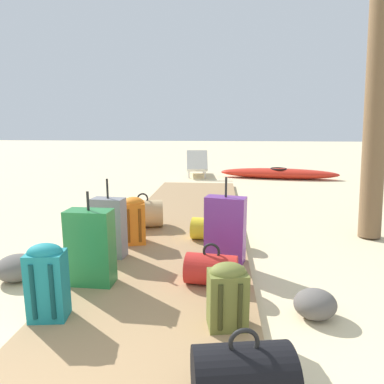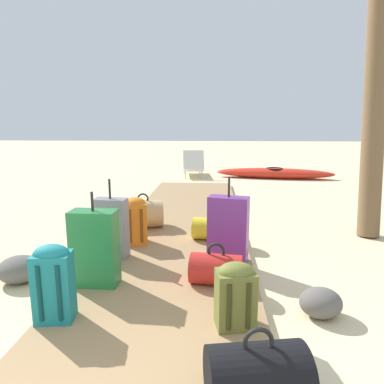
{
  "view_description": "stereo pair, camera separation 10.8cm",
  "coord_description": "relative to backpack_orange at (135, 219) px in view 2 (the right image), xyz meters",
  "views": [
    {
      "loc": [
        0.56,
        -0.64,
        1.55
      ],
      "look_at": [
        0.14,
        4.47,
        0.55
      ],
      "focal_mm": 32.32,
      "sensor_mm": 36.0,
      "label": 1
    },
    {
      "loc": [
        0.46,
        -0.64,
        1.55
      ],
      "look_at": [
        0.14,
        4.47,
        0.55
      ],
      "focal_mm": 32.32,
      "sensor_mm": 36.0,
      "label": 2
    }
  ],
  "objects": [
    {
      "name": "duffel_bag_red",
      "position": [
        1.0,
        -1.08,
        -0.16
      ],
      "size": [
        0.51,
        0.35,
        0.4
      ],
      "color": "red",
      "rests_on": "boardwalk"
    },
    {
      "name": "suitcase_green",
      "position": [
        -0.12,
        -1.15,
        0.05
      ],
      "size": [
        0.42,
        0.23,
        0.88
      ],
      "color": "#237538",
      "rests_on": "boardwalk"
    },
    {
      "name": "suitcase_grey",
      "position": [
        -0.16,
        -0.47,
        0.03
      ],
      "size": [
        0.38,
        0.22,
        0.89
      ],
      "color": "slate",
      "rests_on": "boardwalk"
    },
    {
      "name": "boardwalk",
      "position": [
        0.51,
        0.61,
        -0.35
      ],
      "size": [
        1.77,
        8.14,
        0.08
      ],
      "primitive_type": "cube",
      "color": "#9E7A51",
      "rests_on": "ground"
    },
    {
      "name": "backpack_orange",
      "position": [
        0.0,
        0.0,
        0.0
      ],
      "size": [
        0.33,
        0.32,
        0.59
      ],
      "color": "orange",
      "rests_on": "boardwalk"
    },
    {
      "name": "duffel_bag_black",
      "position": [
        1.21,
        -2.5,
        -0.13
      ],
      "size": [
        0.57,
        0.43,
        0.46
      ],
      "color": "black",
      "rests_on": "boardwalk"
    },
    {
      "name": "backpack_olive",
      "position": [
        1.14,
        -1.76,
        -0.05
      ],
      "size": [
        0.31,
        0.26,
        0.5
      ],
      "color": "olive",
      "rests_on": "boardwalk"
    },
    {
      "name": "duffel_bag_tan",
      "position": [
        -0.04,
        0.7,
        -0.11
      ],
      "size": [
        0.63,
        0.5,
        0.5
      ],
      "color": "tan",
      "rests_on": "boardwalk"
    },
    {
      "name": "rock_right_far",
      "position": [
        1.86,
        -1.44,
        -0.27
      ],
      "size": [
        0.42,
        0.4,
        0.24
      ],
      "primitive_type": "ellipsoid",
      "rotation": [
        0.0,
        0.0,
        0.28
      ],
      "color": "#5B5651",
      "rests_on": "ground"
    },
    {
      "name": "lounge_chair",
      "position": [
        0.34,
        6.35,
        -0.06
      ],
      "size": [
        0.75,
        1.56,
        0.82
      ],
      "color": "white",
      "rests_on": "ground"
    },
    {
      "name": "duffel_bag_yellow",
      "position": [
        1.01,
        0.19,
        -0.17
      ],
      "size": [
        0.64,
        0.38,
        0.4
      ],
      "color": "gold",
      "rests_on": "boardwalk"
    },
    {
      "name": "kayak",
      "position": [
        2.77,
        6.13,
        -0.24
      ],
      "size": [
        3.47,
        1.12,
        0.31
      ],
      "color": "red",
      "rests_on": "ground"
    },
    {
      "name": "rock_left_near",
      "position": [
        -0.96,
        -0.98,
        -0.26
      ],
      "size": [
        0.53,
        0.51,
        0.26
      ],
      "primitive_type": "ellipsoid",
      "rotation": [
        0.0,
        0.0,
        1.27
      ],
      "color": "#5B5651",
      "rests_on": "ground"
    },
    {
      "name": "suitcase_purple",
      "position": [
        1.13,
        -0.5,
        0.05
      ],
      "size": [
        0.46,
        0.3,
        0.93
      ],
      "color": "#6B2D84",
      "rests_on": "boardwalk"
    },
    {
      "name": "ground_plane",
      "position": [
        0.51,
        -0.21,
        -0.39
      ],
      "size": [
        60.0,
        60.0,
        0.0
      ],
      "primitive_type": "plane",
      "color": "beige"
    },
    {
      "name": "backpack_teal",
      "position": [
        -0.23,
        -1.76,
        0.01
      ],
      "size": [
        0.3,
        0.25,
        0.6
      ],
      "color": "#197A7F",
      "rests_on": "boardwalk"
    }
  ]
}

